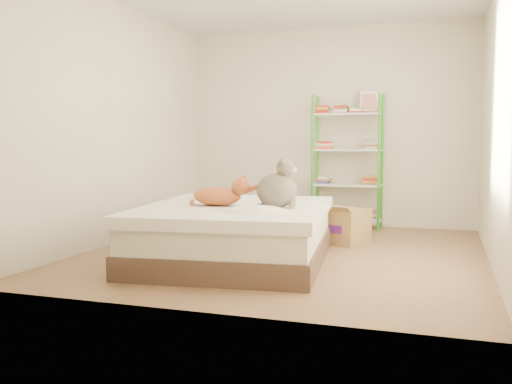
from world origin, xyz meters
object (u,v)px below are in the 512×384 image
at_px(bed, 236,233).
at_px(orange_cat, 217,194).
at_px(shelf_unit, 348,159).
at_px(white_bin, 200,210).
at_px(grey_cat, 277,183).
at_px(cardboard_box, 340,225).

distance_m(bed, orange_cat, 0.41).
height_order(shelf_unit, white_bin, shelf_unit).
height_order(bed, grey_cat, grey_cat).
bearing_deg(orange_cat, shelf_unit, 73.40).
distance_m(bed, white_bin, 2.49).
xyz_separation_m(bed, orange_cat, (-0.15, -0.09, 0.37)).
bearing_deg(cardboard_box, orange_cat, -101.54).
distance_m(bed, grey_cat, 0.64).
height_order(bed, white_bin, bed).
xyz_separation_m(bed, shelf_unit, (0.64, 2.41, 0.62)).
relative_size(grey_cat, shelf_unit, 0.25).
xyz_separation_m(bed, white_bin, (-1.30, 2.12, -0.08)).
xyz_separation_m(orange_cat, shelf_unit, (0.78, 2.50, 0.25)).
bearing_deg(grey_cat, white_bin, 31.34).
xyz_separation_m(grey_cat, white_bin, (-1.72, 2.20, -0.56)).
relative_size(bed, white_bin, 6.12).
bearing_deg(bed, grey_cat, -17.16).
bearing_deg(orange_cat, white_bin, 118.42).
height_order(shelf_unit, cardboard_box, shelf_unit).
bearing_deg(white_bin, grey_cat, -51.96).
bearing_deg(cardboard_box, grey_cat, -81.89).
xyz_separation_m(bed, cardboard_box, (0.75, 1.25, -0.07)).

